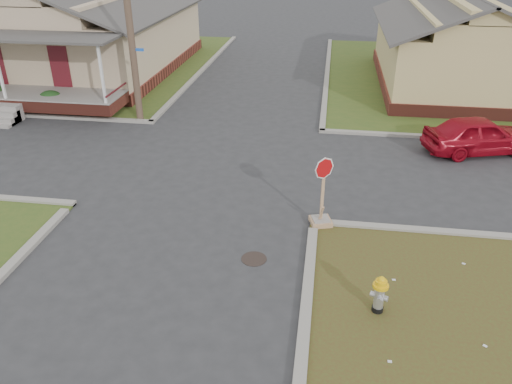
# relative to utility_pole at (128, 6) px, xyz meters

# --- Properties ---
(ground) EXTENTS (120.00, 120.00, 0.00)m
(ground) POSITION_rel_utility_pole_xyz_m (4.20, -8.90, -4.66)
(ground) COLOR #2B2C2E
(ground) RESTS_ON ground
(verge_far_left) EXTENTS (19.00, 19.00, 0.05)m
(verge_far_left) POSITION_rel_utility_pole_xyz_m (-8.80, 9.10, -4.64)
(verge_far_left) COLOR #364F1C
(verge_far_left) RESTS_ON ground
(curbs) EXTENTS (80.00, 40.00, 0.12)m
(curbs) POSITION_rel_utility_pole_xyz_m (4.20, -3.90, -4.66)
(curbs) COLOR gray
(curbs) RESTS_ON ground
(manhole) EXTENTS (0.64, 0.64, 0.01)m
(manhole) POSITION_rel_utility_pole_xyz_m (6.40, -9.40, -4.66)
(manhole) COLOR black
(manhole) RESTS_ON ground
(corner_house) EXTENTS (10.10, 15.50, 5.30)m
(corner_house) POSITION_rel_utility_pole_xyz_m (-5.80, 7.78, -2.38)
(corner_house) COLOR maroon
(corner_house) RESTS_ON ground
(side_house_yellow) EXTENTS (7.60, 11.60, 4.70)m
(side_house_yellow) POSITION_rel_utility_pole_xyz_m (14.20, 7.60, -2.47)
(side_house_yellow) COLOR maroon
(side_house_yellow) RESTS_ON ground
(utility_pole) EXTENTS (1.80, 0.28, 9.00)m
(utility_pole) POSITION_rel_utility_pole_xyz_m (0.00, 0.00, 0.00)
(utility_pole) COLOR #473629
(utility_pole) RESTS_ON ground
(fire_hydrant) EXTENTS (0.34, 0.34, 0.90)m
(fire_hydrant) POSITION_rel_utility_pole_xyz_m (9.32, -10.95, -4.12)
(fire_hydrant) COLOR black
(fire_hydrant) RESTS_ON ground
(stop_sign) EXTENTS (0.57, 0.56, 2.02)m
(stop_sign) POSITION_rel_utility_pole_xyz_m (7.99, -7.53, -4.18)
(stop_sign) COLOR tan
(stop_sign) RESTS_ON ground
(red_sedan) EXTENTS (4.29, 2.68, 1.36)m
(red_sedan) POSITION_rel_utility_pole_xyz_m (13.50, -1.52, -3.98)
(red_sedan) COLOR #A20B1B
(red_sedan) RESTS_ON ground
(hedge_right) EXTENTS (1.31, 1.07, 1.00)m
(hedge_right) POSITION_rel_utility_pole_xyz_m (-4.22, 0.39, -4.11)
(hedge_right) COLOR #153613
(hedge_right) RESTS_ON verge_far_left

